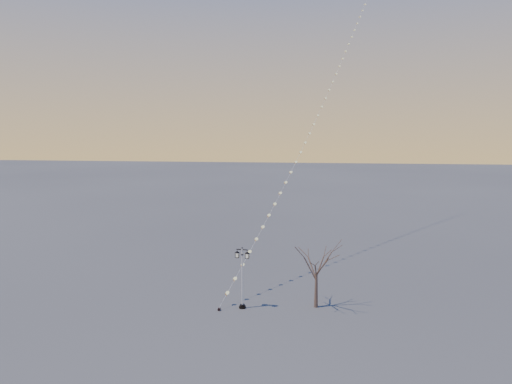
# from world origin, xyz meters

# --- Properties ---
(ground) EXTENTS (300.00, 300.00, 0.00)m
(ground) POSITION_xyz_m (0.00, 0.00, 0.00)
(ground) COLOR #4B4B4B
(ground) RESTS_ON ground
(street_lamp) EXTENTS (1.10, 0.49, 4.34)m
(street_lamp) POSITION_xyz_m (0.11, 0.16, 2.40)
(street_lamp) COLOR black
(street_lamp) RESTS_ON ground
(bare_tree) EXTENTS (2.75, 2.75, 4.56)m
(bare_tree) POSITION_xyz_m (5.20, 1.04, 3.17)
(bare_tree) COLOR brown
(bare_tree) RESTS_ON ground
(kite_train) EXTENTS (13.86, 37.13, 31.67)m
(kite_train) POSITION_xyz_m (5.23, 17.74, 15.73)
(kite_train) COLOR black
(kite_train) RESTS_ON ground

